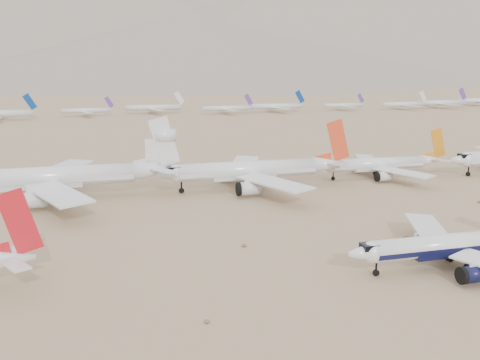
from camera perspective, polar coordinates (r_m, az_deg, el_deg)
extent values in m
plane|color=#987B58|center=(106.84, 18.69, -7.79)|extent=(7000.00, 7000.00, 0.00)
cylinder|color=silver|center=(102.32, 21.88, -6.33)|extent=(32.26, 3.81, 3.81)
cube|color=black|center=(102.47, 21.86, -6.58)|extent=(31.62, 3.87, 0.86)
sphere|color=silver|center=(93.72, 13.91, -7.48)|extent=(3.81, 3.81, 3.81)
cube|color=black|center=(93.10, 13.64, -6.91)|extent=(2.67, 2.48, 0.95)
cylinder|color=black|center=(96.23, 23.76, -9.18)|extent=(4.48, 2.75, 2.75)
cube|color=silver|center=(112.60, 19.42, -4.82)|extent=(12.46, 19.63, 0.60)
cylinder|color=black|center=(108.11, 18.49, -6.42)|extent=(4.48, 2.75, 2.75)
cylinder|color=black|center=(95.50, 14.30, -9.56)|extent=(1.14, 0.48, 1.14)
cylinder|color=black|center=(102.32, 23.23, -8.58)|extent=(1.60, 0.95, 1.60)
cylinder|color=black|center=(106.23, 21.44, -7.66)|extent=(1.60, 0.95, 1.60)
cone|color=silver|center=(93.30, -23.64, -7.77)|extent=(8.77, 4.21, 4.21)
cube|color=silver|center=(89.10, -22.93, -8.28)|extent=(5.57, 7.28, 0.25)
cube|color=silver|center=(96.68, -22.34, -6.63)|extent=(5.57, 7.28, 0.25)
cube|color=red|center=(91.14, -22.45, -4.12)|extent=(6.65, 0.34, 10.96)
sphere|color=silver|center=(185.36, 22.99, 2.03)|extent=(4.81, 4.81, 4.81)
cube|color=black|center=(184.71, 22.85, 2.43)|extent=(3.37, 3.13, 1.20)
cylinder|color=black|center=(186.94, 23.15, 0.59)|extent=(1.44, 0.60, 1.44)
cylinder|color=silver|center=(174.66, 14.39, 1.69)|extent=(31.82, 3.87, 3.87)
cube|color=silver|center=(174.75, 14.38, 1.53)|extent=(31.18, 3.92, 0.87)
sphere|color=silver|center=(167.41, 9.65, 1.45)|extent=(3.87, 3.87, 3.87)
cube|color=black|center=(166.97, 9.48, 1.80)|extent=(2.71, 2.51, 0.97)
cone|color=silver|center=(185.08, 19.70, 2.03)|extent=(7.95, 3.87, 3.87)
cube|color=silver|center=(166.63, 17.01, 0.80)|extent=(12.29, 19.36, 0.60)
cube|color=silver|center=(182.96, 20.76, 1.99)|extent=(5.05, 6.60, 0.23)
cylinder|color=silver|center=(167.58, 15.14, 0.36)|extent=(4.42, 2.78, 2.78)
cube|color=silver|center=(185.59, 13.34, 2.14)|extent=(12.29, 19.36, 0.60)
cube|color=silver|center=(188.84, 19.46, 2.39)|extent=(5.05, 6.60, 0.23)
cylinder|color=silver|center=(181.02, 12.64, 1.36)|extent=(4.42, 2.78, 2.78)
cube|color=orange|center=(185.52, 20.38, 3.73)|extent=(6.03, 0.31, 9.94)
cylinder|color=black|center=(168.58, 9.90, 0.18)|extent=(1.16, 0.48, 1.16)
cylinder|color=black|center=(173.72, 15.14, 0.37)|extent=(1.62, 0.97, 1.62)
cylinder|color=black|center=(178.30, 14.27, 0.72)|extent=(1.62, 0.97, 1.62)
cylinder|color=silver|center=(153.21, 0.79, 1.12)|extent=(40.86, 4.99, 4.99)
cube|color=silver|center=(153.33, 0.79, 0.89)|extent=(40.04, 5.07, 1.12)
sphere|color=silver|center=(148.93, -6.78, 0.70)|extent=(4.99, 4.99, 4.99)
cube|color=black|center=(148.55, -7.08, 1.20)|extent=(3.50, 3.25, 1.25)
cone|color=silver|center=(161.88, 9.42, 1.69)|extent=(10.21, 4.99, 4.99)
cube|color=silver|center=(140.88, 3.66, -0.27)|extent=(15.78, 24.87, 0.77)
cube|color=silver|center=(158.42, 10.79, 1.64)|extent=(6.49, 8.48, 0.30)
cylinder|color=silver|center=(143.75, 1.04, -0.91)|extent=(5.67, 3.60, 3.60)
cube|color=silver|center=(167.84, 0.46, 1.80)|extent=(15.78, 24.87, 0.77)
cube|color=silver|center=(166.80, 9.37, 2.23)|extent=(6.49, 8.48, 0.30)
cylinder|color=silver|center=(162.82, -0.97, 0.66)|extent=(5.67, 3.60, 3.60)
cube|color=red|center=(161.94, 10.42, 4.20)|extent=(7.74, 0.40, 12.76)
cylinder|color=black|center=(150.19, -6.26, -1.14)|extent=(1.50, 0.62, 1.50)
cylinder|color=black|center=(151.41, 1.78, -0.84)|extent=(2.10, 1.25, 2.10)
cylinder|color=black|center=(157.93, 1.03, -0.28)|extent=(2.10, 1.25, 2.10)
cylinder|color=silver|center=(149.87, -19.91, 0.32)|extent=(45.43, 5.44, 5.44)
cube|color=silver|center=(150.01, -19.89, 0.06)|extent=(44.52, 5.52, 1.22)
cone|color=silver|center=(150.05, -9.19, 1.08)|extent=(11.36, 5.44, 5.44)
cube|color=silver|center=(134.24, -18.88, -1.37)|extent=(17.55, 27.65, 0.85)
cube|color=silver|center=(145.07, -8.11, 1.00)|extent=(7.21, 9.43, 0.33)
cylinder|color=silver|center=(139.96, -21.17, -2.03)|extent=(6.31, 3.92, 3.92)
cube|color=silver|center=(165.45, -18.28, 1.17)|extent=(17.55, 27.65, 0.85)
cube|color=silver|center=(155.27, -8.61, 1.73)|extent=(7.21, 9.43, 0.33)
cylinder|color=silver|center=(161.71, -20.43, -0.12)|extent=(6.31, 3.92, 3.92)
cube|color=silver|center=(149.10, -8.09, 4.10)|extent=(8.61, 0.44, 14.19)
cylinder|color=silver|center=(148.90, -7.99, 4.77)|extent=(5.68, 3.52, 3.52)
cylinder|color=black|center=(147.12, -19.14, -1.89)|extent=(2.28, 1.36, 2.28)
cylinder|color=black|center=(154.51, -18.97, -1.22)|extent=(2.28, 1.36, 2.28)
cube|color=navy|center=(368.18, -21.51, 7.79)|extent=(8.58, 0.43, 10.81)
cylinder|color=silver|center=(382.07, -16.08, 7.13)|extent=(32.74, 3.24, 3.24)
cube|color=#4E378F|center=(381.79, -13.79, 8.08)|extent=(6.52, 0.32, 8.21)
cube|color=silver|center=(373.66, -16.08, 6.95)|extent=(8.63, 15.07, 0.32)
cube|color=silver|center=(390.55, -16.06, 7.17)|extent=(8.63, 15.07, 0.32)
cylinder|color=silver|center=(393.64, -9.18, 7.64)|extent=(39.62, 3.92, 3.92)
cube|color=silver|center=(395.63, -6.50, 8.71)|extent=(7.89, 0.39, 9.94)
cube|color=silver|center=(383.53, -9.00, 7.44)|extent=(10.44, 18.24, 0.39)
cube|color=silver|center=(403.85, -9.34, 7.67)|extent=(10.44, 18.24, 0.39)
cylinder|color=silver|center=(385.99, -1.43, 7.67)|extent=(34.80, 3.44, 3.44)
cube|color=#4E378F|center=(389.82, 0.93, 8.57)|extent=(6.93, 0.34, 8.73)
cube|color=silver|center=(377.33, -1.10, 7.49)|extent=(9.17, 16.02, 0.34)
cube|color=silver|center=(394.75, -1.75, 7.70)|extent=(9.17, 16.02, 0.34)
cylinder|color=silver|center=(401.05, 3.85, 7.86)|extent=(40.22, 3.97, 3.97)
cube|color=navy|center=(407.19, 6.41, 8.83)|extent=(8.01, 0.40, 10.09)
cube|color=silver|center=(391.31, 4.35, 7.65)|extent=(10.60, 18.52, 0.40)
cube|color=silver|center=(410.91, 3.37, 7.89)|extent=(10.60, 18.52, 0.40)
cylinder|color=silver|center=(422.28, 10.94, 7.83)|extent=(31.32, 3.10, 3.10)
cube|color=#4E378F|center=(428.63, 12.76, 8.52)|extent=(6.24, 0.31, 7.86)
cube|color=silver|center=(415.08, 11.43, 7.67)|extent=(8.25, 14.42, 0.31)
cube|color=silver|center=(429.58, 10.46, 7.86)|extent=(8.25, 14.42, 0.31)
cylinder|color=silver|center=(441.67, 17.04, 7.74)|extent=(35.93, 3.55, 3.55)
cube|color=silver|center=(450.53, 18.93, 8.46)|extent=(7.16, 0.36, 9.01)
cube|color=silver|center=(433.90, 17.69, 7.55)|extent=(9.47, 16.54, 0.36)
cube|color=silver|center=(449.58, 16.40, 7.78)|extent=(9.47, 16.54, 0.36)
cylinder|color=silver|center=(464.50, 20.69, 7.72)|extent=(41.15, 4.07, 4.07)
cube|color=#4E378F|center=(475.70, 22.66, 8.49)|extent=(8.19, 0.41, 10.32)
cube|color=silver|center=(455.98, 21.47, 7.51)|extent=(10.84, 18.94, 0.41)
cube|color=silver|center=(473.19, 19.93, 7.77)|extent=(10.84, 18.94, 0.41)
cylinder|color=silver|center=(502.81, 24.18, 7.73)|extent=(41.30, 4.08, 4.08)
cube|color=silver|center=(511.14, 23.42, 7.79)|extent=(10.88, 19.01, 0.41)
cone|color=slate|center=(1585.84, -6.22, 15.33)|extent=(1824.00, 1824.00, 240.00)
cone|color=slate|center=(1906.40, 8.47, 16.87)|extent=(2356.00, 2356.00, 380.00)
cone|color=slate|center=(2103.53, 22.11, 14.46)|extent=(1682.00, 1682.00, 290.00)
cone|color=slate|center=(1201.08, -5.57, 13.94)|extent=(1260.00, 1260.00, 140.00)
ellipsoid|color=brown|center=(77.48, -3.56, -14.81)|extent=(0.84, 0.84, 0.46)
ellipsoid|color=brown|center=(106.68, 0.43, -6.97)|extent=(0.98, 0.98, 0.54)
ellipsoid|color=brown|center=(152.66, 24.17, -2.12)|extent=(0.98, 0.98, 0.54)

